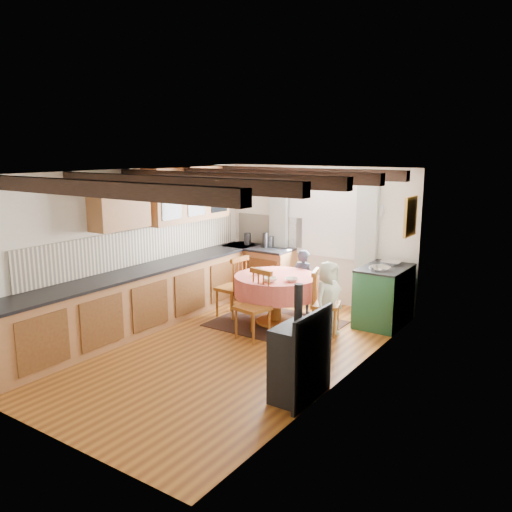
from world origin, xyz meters
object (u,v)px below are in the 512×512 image
Objects in this scene: child_far at (303,282)px; cup at (259,271)px; chair_right at (326,302)px; dining_table at (276,300)px; child_right at (328,299)px; chair_left at (232,286)px; aga_range at (384,295)px; cast_iron_stove at (298,342)px; chair_near at (253,305)px.

child_far is 0.93m from cup.
dining_table is at bearing 75.62° from chair_right.
child_far reaches higher than dining_table.
cup is (-1.09, -0.13, 0.35)m from chair_right.
chair_left is at bearing 97.50° from child_right.
chair_right is at bearing -121.26° from aga_range.
dining_table is 1.00× the size of cast_iron_stove.
chair_right is 0.09m from child_right.
child_right reaches higher than chair_right.
cast_iron_stove is 1.17× the size of child_right.
chair_left is 2.42m from aga_range.
child_far is at bearing 117.80° from cast_iron_stove.
chair_near is at bearing 137.29° from child_right.
chair_near reaches higher than dining_table.
chair_left reaches higher than cup.
chair_near is 9.06× the size of cup.
chair_left is at bearing 75.71° from chair_right.
child_right is at bearing 51.75° from chair_near.
cast_iron_stove is at bearing -30.71° from chair_near.
chair_left is 1.66m from chair_right.
aga_range is at bearing -22.86° from child_right.
chair_left is (-0.82, -0.05, 0.12)m from dining_table.
chair_near is 1.89m from cast_iron_stove.
cup is at bearing 90.89° from chair_left.
child_far is (-1.42, 2.69, -0.11)m from cast_iron_stove.
cup is at bearing 72.45° from child_far.
chair_near reaches higher than aga_range.
dining_table is 2.47m from cast_iron_stove.
dining_table is 0.74m from chair_near.
child_far is at bearing 99.12° from chair_near.
child_far is at bearing 135.27° from chair_left.
chair_near is 0.93× the size of child_far.
chair_left is at bearing 176.87° from cup.
child_right is at bearing -145.71° from chair_right.
chair_left is 1.05× the size of chair_right.
aga_range reaches higher than cup.
chair_right is 1.05m from aga_range.
chair_right is at bearing 108.19° from cast_iron_stove.
child_right reaches higher than cup.
child_far is at bearing 67.64° from cup.
child_right reaches higher than chair_left.
chair_right is 0.74× the size of cast_iron_stove.
dining_table is at bearing 89.12° from child_far.
child_far is (-1.31, -0.21, 0.07)m from aga_range.
chair_near is at bearing -85.67° from dining_table.
dining_table is 0.89m from child_right.
chair_near is at bearing 139.46° from cast_iron_stove.
child_right is at bearing 96.14° from chair_left.
aga_range is (0.55, 0.90, -0.02)m from chair_right.
cup is (-1.75, 1.87, 0.18)m from cast_iron_stove.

